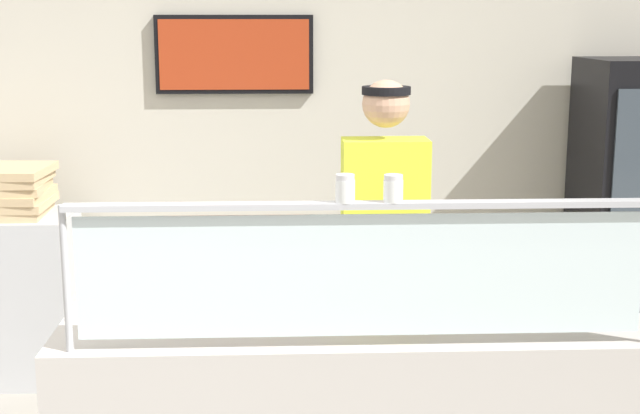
{
  "coord_description": "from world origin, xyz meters",
  "views": [
    {
      "loc": [
        0.8,
        -2.78,
        2.02
      ],
      "look_at": [
        0.94,
        0.44,
        1.35
      ],
      "focal_mm": 50.85,
      "sensor_mm": 36.0,
      "label": 1
    }
  ],
  "objects_px": {
    "pizza_tray": "(398,304)",
    "drink_fridge": "(638,215)",
    "pizza_box_stack": "(5,191)",
    "pepper_flake_shaker": "(393,190)",
    "pizza_server": "(395,300)",
    "worker_figure": "(385,248)",
    "parmesan_shaker": "(345,190)"
  },
  "relations": [
    {
      "from": "pizza_tray",
      "to": "drink_fridge",
      "type": "relative_size",
      "value": 0.26
    },
    {
      "from": "pizza_tray",
      "to": "pizza_box_stack",
      "type": "distance_m",
      "value": 2.64
    },
    {
      "from": "pepper_flake_shaker",
      "to": "pizza_box_stack",
      "type": "relative_size",
      "value": 0.18
    },
    {
      "from": "pepper_flake_shaker",
      "to": "pizza_box_stack",
      "type": "xyz_separation_m",
      "value": [
        -1.89,
        2.16,
        -0.4
      ]
    },
    {
      "from": "pizza_tray",
      "to": "pizza_server",
      "type": "bearing_deg",
      "value": -128.57
    },
    {
      "from": "drink_fridge",
      "to": "worker_figure",
      "type": "bearing_deg",
      "value": -145.34
    },
    {
      "from": "parmesan_shaker",
      "to": "pizza_box_stack",
      "type": "relative_size",
      "value": 0.18
    },
    {
      "from": "pizza_tray",
      "to": "pepper_flake_shaker",
      "type": "bearing_deg",
      "value": -100.97
    },
    {
      "from": "pepper_flake_shaker",
      "to": "pizza_server",
      "type": "bearing_deg",
      "value": 80.8
    },
    {
      "from": "parmesan_shaker",
      "to": "worker_figure",
      "type": "relative_size",
      "value": 0.05
    },
    {
      "from": "parmesan_shaker",
      "to": "pepper_flake_shaker",
      "type": "distance_m",
      "value": 0.16
    },
    {
      "from": "pizza_box_stack",
      "to": "pizza_server",
      "type": "bearing_deg",
      "value": -42.32
    },
    {
      "from": "worker_figure",
      "to": "drink_fridge",
      "type": "xyz_separation_m",
      "value": [
        1.6,
        1.11,
        -0.1
      ]
    },
    {
      "from": "pepper_flake_shaker",
      "to": "drink_fridge",
      "type": "bearing_deg",
      "value": 52.2
    },
    {
      "from": "pizza_box_stack",
      "to": "pizza_tray",
      "type": "bearing_deg",
      "value": -41.76
    },
    {
      "from": "pepper_flake_shaker",
      "to": "worker_figure",
      "type": "bearing_deg",
      "value": 84.49
    },
    {
      "from": "pizza_tray",
      "to": "pizza_server",
      "type": "relative_size",
      "value": 1.67
    },
    {
      "from": "drink_fridge",
      "to": "pizza_box_stack",
      "type": "xyz_separation_m",
      "value": [
        -3.6,
        -0.04,
        0.18
      ]
    },
    {
      "from": "pizza_tray",
      "to": "pizza_box_stack",
      "type": "xyz_separation_m",
      "value": [
        -1.97,
        1.76,
        0.12
      ]
    },
    {
      "from": "drink_fridge",
      "to": "parmesan_shaker",
      "type": "bearing_deg",
      "value": -130.24
    },
    {
      "from": "pizza_tray",
      "to": "drink_fridge",
      "type": "height_order",
      "value": "drink_fridge"
    },
    {
      "from": "pepper_flake_shaker",
      "to": "pizza_box_stack",
      "type": "height_order",
      "value": "pepper_flake_shaker"
    },
    {
      "from": "pizza_tray",
      "to": "drink_fridge",
      "type": "distance_m",
      "value": 2.43
    },
    {
      "from": "pepper_flake_shaker",
      "to": "drink_fridge",
      "type": "distance_m",
      "value": 2.84
    },
    {
      "from": "worker_figure",
      "to": "pizza_box_stack",
      "type": "distance_m",
      "value": 2.26
    },
    {
      "from": "pizza_server",
      "to": "drink_fridge",
      "type": "relative_size",
      "value": 0.16
    },
    {
      "from": "pizza_tray",
      "to": "pepper_flake_shaker",
      "type": "xyz_separation_m",
      "value": [
        -0.08,
        -0.4,
        0.51
      ]
    },
    {
      "from": "pizza_server",
      "to": "drink_fridge",
      "type": "bearing_deg",
      "value": 45.12
    },
    {
      "from": "drink_fridge",
      "to": "pepper_flake_shaker",
      "type": "bearing_deg",
      "value": -127.8
    },
    {
      "from": "pizza_tray",
      "to": "pizza_box_stack",
      "type": "relative_size",
      "value": 0.93
    },
    {
      "from": "pizza_server",
      "to": "parmesan_shaker",
      "type": "distance_m",
      "value": 0.66
    },
    {
      "from": "pizza_tray",
      "to": "pizza_box_stack",
      "type": "bearing_deg",
      "value": 138.24
    }
  ]
}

